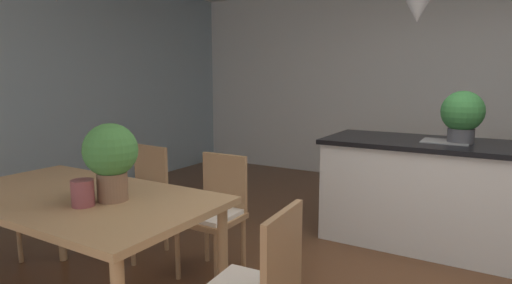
% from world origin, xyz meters
% --- Properties ---
extents(wall_back_kitchen, '(10.00, 0.12, 2.70)m').
position_xyz_m(wall_back_kitchen, '(0.00, 3.26, 1.35)').
color(wall_back_kitchen, white).
rests_on(wall_back_kitchen, ground_plane).
extents(window_wall_left_glazing, '(0.06, 8.40, 2.70)m').
position_xyz_m(window_wall_left_glazing, '(-4.06, 0.00, 1.35)').
color(window_wall_left_glazing, '#9EB7C6').
rests_on(window_wall_left_glazing, ground_plane).
extents(dining_table, '(1.71, 0.92, 0.74)m').
position_xyz_m(dining_table, '(-1.82, -1.10, 0.67)').
color(dining_table, tan).
rests_on(dining_table, ground_plane).
extents(chair_far_left, '(0.43, 0.43, 0.87)m').
position_xyz_m(chair_far_left, '(-2.20, -0.27, 0.47)').
color(chair_far_left, '#A87F56').
rests_on(chair_far_left, ground_plane).
extents(chair_far_right, '(0.40, 0.40, 0.87)m').
position_xyz_m(chair_far_right, '(-1.44, -0.27, 0.47)').
color(chair_far_right, '#A87F56').
rests_on(chair_far_right, ground_plane).
extents(kitchen_island, '(2.28, 0.85, 0.91)m').
position_xyz_m(kitchen_island, '(0.08, 1.12, 0.46)').
color(kitchen_island, silver).
rests_on(kitchen_island, ground_plane).
extents(pendant_over_island_main, '(0.20, 0.20, 0.82)m').
position_xyz_m(pendant_over_island_main, '(-0.36, 1.12, 1.98)').
color(pendant_over_island_main, black).
extents(potted_plant_on_island, '(0.33, 0.33, 0.43)m').
position_xyz_m(potted_plant_on_island, '(0.03, 1.12, 1.14)').
color(potted_plant_on_island, '#4C4C51').
rests_on(potted_plant_on_island, kitchen_island).
extents(potted_plant_on_table, '(0.30, 0.30, 0.44)m').
position_xyz_m(potted_plant_on_table, '(-1.55, -1.07, 1.00)').
color(potted_plant_on_table, '#8C664C').
rests_on(potted_plant_on_table, dining_table).
extents(vase_on_dining_table, '(0.12, 0.12, 0.14)m').
position_xyz_m(vase_on_dining_table, '(-1.60, -1.22, 0.82)').
color(vase_on_dining_table, '#994C51').
rests_on(vase_on_dining_table, dining_table).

